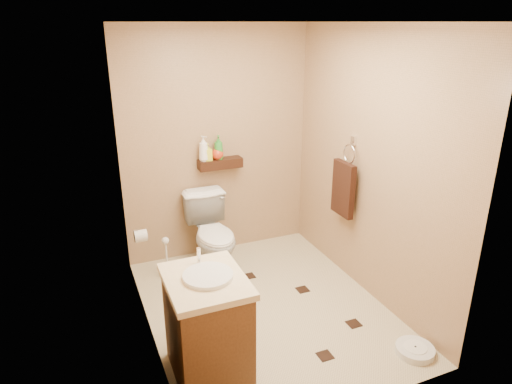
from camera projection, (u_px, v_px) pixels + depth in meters
name	position (u px, v px, depth m)	size (l,w,h in m)	color
ground	(265.00, 308.00, 4.08)	(2.50, 2.50, 0.00)	beige
wall_back	(217.00, 145.00, 4.73)	(2.00, 0.04, 2.40)	#A4805E
wall_front	(357.00, 248.00, 2.58)	(2.00, 0.04, 2.40)	#A4805E
wall_left	(140.00, 199.00, 3.29)	(0.04, 2.50, 2.40)	#A4805E
wall_right	(370.00, 167.00, 4.02)	(0.04, 2.50, 2.40)	#A4805E
ceiling	(268.00, 22.00, 3.23)	(2.00, 2.50, 0.02)	white
wall_shelf	(220.00, 164.00, 4.73)	(0.46, 0.14, 0.10)	black
floor_accents	(272.00, 310.00, 4.05)	(1.30, 1.42, 0.01)	black
toilet	(213.00, 235.00, 4.58)	(0.43, 0.76, 0.78)	white
vanity	(207.00, 325.00, 3.19)	(0.54, 0.65, 0.91)	brown
bathroom_scale	(415.00, 350.00, 3.51)	(0.38, 0.38, 0.06)	silver
toilet_brush	(167.00, 263.00, 4.52)	(0.10, 0.10, 0.44)	#1B6F60
towel_ring	(344.00, 186.00, 4.29)	(0.12, 0.30, 0.76)	silver
toilet_paper	(141.00, 236.00, 4.08)	(0.12, 0.11, 0.12)	silver
bottle_a	(203.00, 148.00, 4.60)	(0.10, 0.10, 0.26)	white
bottle_b	(208.00, 152.00, 4.63)	(0.08, 0.08, 0.18)	yellow
bottle_c	(217.00, 152.00, 4.67)	(0.12, 0.12, 0.16)	red
bottle_d	(219.00, 147.00, 4.66)	(0.10, 0.10, 0.25)	#2F8E30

